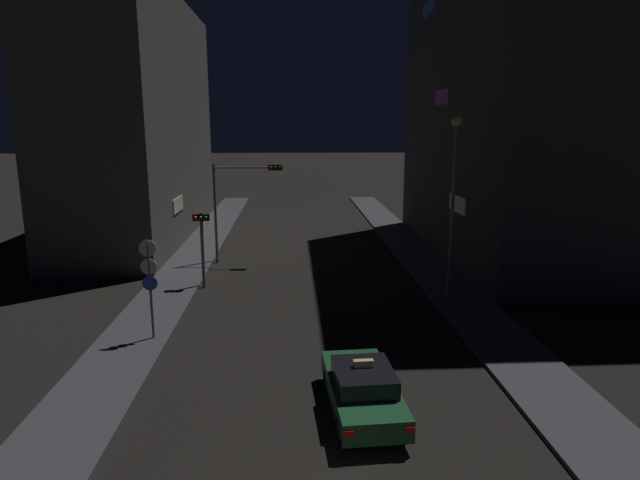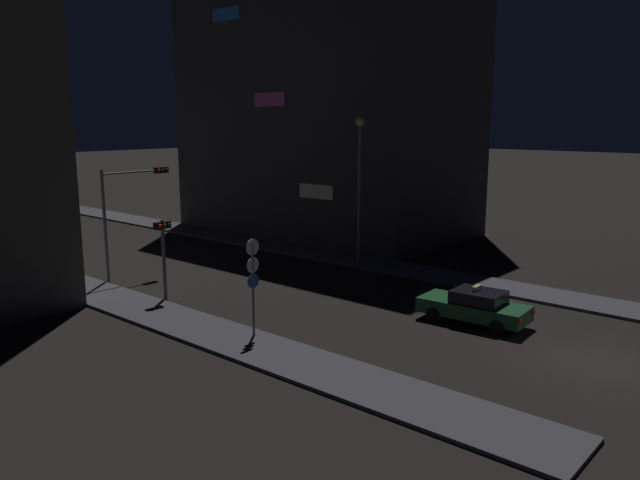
{
  "view_description": "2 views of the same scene",
  "coord_description": "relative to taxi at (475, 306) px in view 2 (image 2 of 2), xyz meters",
  "views": [
    {
      "loc": [
        -0.88,
        -8.7,
        7.98
      ],
      "look_at": [
        0.36,
        14.5,
        3.0
      ],
      "focal_mm": 30.22,
      "sensor_mm": 36.0,
      "label": 1
    },
    {
      "loc": [
        -21.66,
        -6.13,
        8.25
      ],
      "look_at": [
        1.54,
        13.92,
        2.32
      ],
      "focal_mm": 34.91,
      "sensor_mm": 36.0,
      "label": 2
    }
  ],
  "objects": [
    {
      "name": "street_lamp_near_block",
      "position": [
        5.39,
        10.12,
        4.84
      ],
      "size": [
        0.49,
        0.49,
        8.25
      ],
      "color": "slate",
      "rests_on": "sidewalk_right"
    },
    {
      "name": "ground_plane",
      "position": [
        -1.05,
        -5.1,
        -0.74
      ],
      "size": [
        300.0,
        300.0,
        0.0
      ],
      "primitive_type": "plane",
      "color": "black"
    },
    {
      "name": "sign_pole_left",
      "position": [
        -7.18,
        5.53,
        1.69
      ],
      "size": [
        0.62,
        0.1,
        3.77
      ],
      "color": "slate",
      "rests_on": "sidewalk_left"
    },
    {
      "name": "sidewalk_right",
      "position": [
        5.84,
        19.08,
        -0.67
      ],
      "size": [
        2.66,
        52.36,
        0.14
      ],
      "primitive_type": "cube",
      "color": "#424247",
      "rests_on": "ground_plane"
    },
    {
      "name": "traffic_light_left_kerb",
      "position": [
        -6.36,
        12.35,
        1.99
      ],
      "size": [
        0.8,
        0.42,
        3.81
      ],
      "color": "slate",
      "rests_on": "ground_plane"
    },
    {
      "name": "taxi",
      "position": [
        0.0,
        0.0,
        0.0
      ],
      "size": [
        2.06,
        4.55,
        1.62
      ],
      "color": "#1E512D",
      "rests_on": "ground_plane"
    },
    {
      "name": "building_facade_right",
      "position": [
        12.92,
        19.01,
        9.7
      ],
      "size": [
        11.59,
        20.62,
        20.87
      ],
      "color": "#333338",
      "rests_on": "ground_plane"
    },
    {
      "name": "traffic_light_overhead",
      "position": [
        -4.94,
        17.29,
        3.43
      ],
      "size": [
        4.0,
        0.42,
        5.84
      ],
      "color": "slate",
      "rests_on": "ground_plane"
    },
    {
      "name": "sidewalk_left",
      "position": [
        -7.94,
        19.08,
        -0.67
      ],
      "size": [
        2.66,
        52.36,
        0.14
      ],
      "primitive_type": "cube",
      "color": "#424247",
      "rests_on": "ground_plane"
    }
  ]
}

